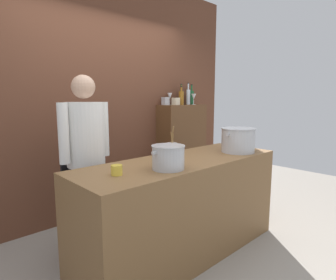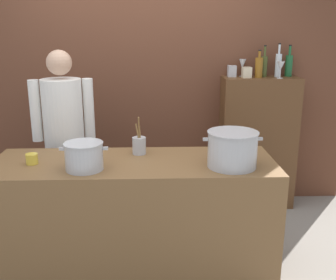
# 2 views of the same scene
# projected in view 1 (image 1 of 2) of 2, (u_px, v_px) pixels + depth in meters

# --- Properties ---
(ground_plane) EXTENTS (8.00, 8.00, 0.00)m
(ground_plane) POSITION_uv_depth(u_px,v_px,m) (182.00, 252.00, 2.69)
(ground_plane) COLOR gray
(brick_back_panel) EXTENTS (4.40, 0.10, 3.00)m
(brick_back_panel) POSITION_uv_depth(u_px,v_px,m) (101.00, 94.00, 3.48)
(brick_back_panel) COLOR brown
(brick_back_panel) RESTS_ON ground_plane
(prep_counter) EXTENTS (2.06, 0.70, 0.90)m
(prep_counter) POSITION_uv_depth(u_px,v_px,m) (182.00, 207.00, 2.62)
(prep_counter) COLOR brown
(prep_counter) RESTS_ON ground_plane
(bar_cabinet) EXTENTS (0.76, 0.32, 1.36)m
(bar_cabinet) POSITION_uv_depth(u_px,v_px,m) (182.00, 150.00, 4.27)
(bar_cabinet) COLOR brown
(bar_cabinet) RESTS_ON ground_plane
(chef) EXTENTS (0.52, 0.38, 1.66)m
(chef) POSITION_uv_depth(u_px,v_px,m) (86.00, 152.00, 2.57)
(chef) COLOR black
(chef) RESTS_ON ground_plane
(stockpot_large) EXTENTS (0.41, 0.35, 0.25)m
(stockpot_large) POSITION_uv_depth(u_px,v_px,m) (238.00, 140.00, 2.91)
(stockpot_large) COLOR #B7BABF
(stockpot_large) RESTS_ON prep_counter
(stockpot_small) EXTENTS (0.33, 0.27, 0.19)m
(stockpot_small) POSITION_uv_depth(u_px,v_px,m) (168.00, 157.00, 2.21)
(stockpot_small) COLOR #B7BABF
(stockpot_small) RESTS_ON prep_counter
(utensil_crock) EXTENTS (0.10, 0.10, 0.30)m
(utensil_crock) POSITION_uv_depth(u_px,v_px,m) (172.00, 149.00, 2.70)
(utensil_crock) COLOR #B7BABF
(utensil_crock) RESTS_ON prep_counter
(butter_jar) EXTENTS (0.08, 0.08, 0.07)m
(butter_jar) POSITION_uv_depth(u_px,v_px,m) (117.00, 170.00, 2.04)
(butter_jar) COLOR yellow
(butter_jar) RESTS_ON prep_counter
(wine_bottle_clear) EXTENTS (0.06, 0.06, 0.33)m
(wine_bottle_clear) POSITION_uv_depth(u_px,v_px,m) (188.00, 97.00, 4.29)
(wine_bottle_clear) COLOR silver
(wine_bottle_clear) RESTS_ON bar_cabinet
(wine_bottle_olive) EXTENTS (0.06, 0.06, 0.31)m
(wine_bottle_olive) POSITION_uv_depth(u_px,v_px,m) (181.00, 97.00, 4.21)
(wine_bottle_olive) COLOR #475123
(wine_bottle_olive) RESTS_ON bar_cabinet
(wine_bottle_green) EXTENTS (0.07, 0.07, 0.31)m
(wine_bottle_green) POSITION_uv_depth(u_px,v_px,m) (192.00, 97.00, 4.40)
(wine_bottle_green) COLOR #1E592D
(wine_bottle_green) RESTS_ON bar_cabinet
(wine_bottle_amber) EXTENTS (0.07, 0.07, 0.27)m
(wine_bottle_amber) POSITION_uv_depth(u_px,v_px,m) (181.00, 98.00, 4.12)
(wine_bottle_amber) COLOR #8C5919
(wine_bottle_amber) RESTS_ON bar_cabinet
(wine_glass_short) EXTENTS (0.07, 0.07, 0.17)m
(wine_glass_short) POSITION_uv_depth(u_px,v_px,m) (170.00, 97.00, 4.09)
(wine_glass_short) COLOR silver
(wine_glass_short) RESTS_ON bar_cabinet
(wine_glass_tall) EXTENTS (0.07, 0.07, 0.16)m
(wine_glass_tall) POSITION_uv_depth(u_px,v_px,m) (194.00, 97.00, 4.20)
(wine_glass_tall) COLOR silver
(wine_glass_tall) RESTS_ON bar_cabinet
(spice_tin_silver) EXTENTS (0.08, 0.08, 0.11)m
(spice_tin_silver) POSITION_uv_depth(u_px,v_px,m) (165.00, 101.00, 4.01)
(spice_tin_silver) COLOR #B2B2B7
(spice_tin_silver) RESTS_ON bar_cabinet
(spice_tin_cream) EXTENTS (0.09, 0.09, 0.10)m
(spice_tin_cream) POSITION_uv_depth(u_px,v_px,m) (176.00, 101.00, 4.04)
(spice_tin_cream) COLOR beige
(spice_tin_cream) RESTS_ON bar_cabinet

